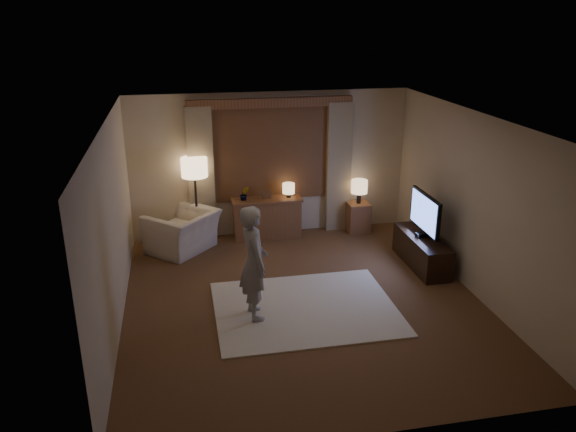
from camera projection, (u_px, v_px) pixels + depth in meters
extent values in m
cube|color=brown|center=(303.00, 302.00, 8.03)|extent=(5.00, 5.50, 0.02)
cube|color=silver|center=(305.00, 120.00, 7.12)|extent=(5.00, 5.50, 0.02)
cube|color=beige|center=(270.00, 164.00, 10.11)|extent=(5.00, 0.02, 2.60)
cube|color=beige|center=(372.00, 321.00, 5.03)|extent=(5.00, 0.02, 2.60)
cube|color=beige|center=(112.00, 230.00, 7.12)|extent=(0.02, 5.50, 2.60)
cube|color=beige|center=(475.00, 204.00, 8.03)|extent=(0.02, 5.50, 2.60)
cube|color=black|center=(271.00, 151.00, 10.00)|extent=(2.00, 0.01, 1.70)
cube|color=brown|center=(271.00, 151.00, 9.99)|extent=(2.08, 0.04, 1.78)
cube|color=tan|center=(201.00, 175.00, 9.82)|extent=(0.45, 0.12, 2.40)
cube|color=tan|center=(339.00, 168.00, 10.28)|extent=(0.45, 0.12, 2.40)
cube|color=brown|center=(271.00, 103.00, 9.64)|extent=(2.90, 0.14, 0.16)
cube|color=#F5ECCE|center=(305.00, 308.00, 7.82)|extent=(2.50, 2.00, 0.02)
cube|color=brown|center=(267.00, 219.00, 10.18)|extent=(1.20, 0.40, 0.70)
cube|color=brown|center=(267.00, 195.00, 10.03)|extent=(0.16, 0.02, 0.20)
imported|color=#999999|center=(244.00, 194.00, 9.94)|extent=(0.17, 0.13, 0.30)
cylinder|color=black|center=(289.00, 196.00, 10.11)|extent=(0.08, 0.08, 0.12)
cylinder|color=#FFD099|center=(289.00, 188.00, 10.06)|extent=(0.22, 0.22, 0.18)
cylinder|color=black|center=(199.00, 241.00, 10.07)|extent=(0.33, 0.33, 0.03)
cylinder|color=black|center=(197.00, 210.00, 9.86)|extent=(0.04, 0.04, 1.23)
cylinder|color=#FFD099|center=(194.00, 167.00, 9.59)|extent=(0.45, 0.45, 0.33)
imported|color=beige|center=(183.00, 232.00, 9.61)|extent=(1.41, 1.42, 0.70)
cube|color=brown|center=(358.00, 217.00, 10.47)|extent=(0.40, 0.40, 0.56)
cylinder|color=black|center=(359.00, 198.00, 10.34)|extent=(0.08, 0.08, 0.20)
cylinder|color=#FFD099|center=(359.00, 187.00, 10.26)|extent=(0.30, 0.30, 0.24)
cube|color=black|center=(422.00, 251.00, 9.08)|extent=(0.45, 1.40, 0.50)
cube|color=black|center=(423.00, 235.00, 8.98)|extent=(0.24, 0.11, 0.07)
cube|color=black|center=(425.00, 213.00, 8.85)|extent=(0.05, 0.99, 0.60)
cube|color=#5577E7|center=(423.00, 213.00, 8.85)|extent=(0.00, 0.92, 0.54)
imported|color=#A19D95|center=(254.00, 262.00, 7.36)|extent=(0.44, 0.61, 1.57)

